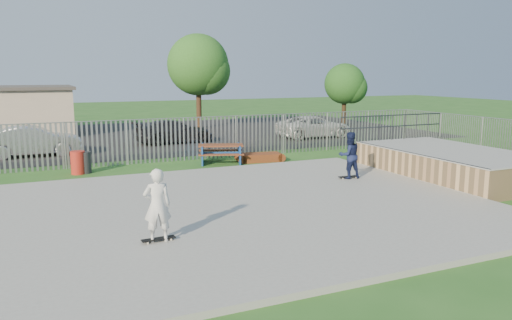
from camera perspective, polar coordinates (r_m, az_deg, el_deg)
name	(u,v)px	position (r m, az deg, el deg)	size (l,w,h in m)	color
ground	(236,210)	(14.97, -2.30, -5.78)	(120.00, 120.00, 0.00)	#2A5F20
concrete_slab	(236,208)	(14.95, -2.30, -5.50)	(15.00, 12.00, 0.15)	gray
quarter_pipe	(451,163)	(20.98, 21.39, -0.35)	(5.50, 7.05, 2.19)	tan
fence	(216,153)	(19.30, -4.62, 0.80)	(26.04, 16.02, 2.00)	gray
picnic_table	(221,154)	(22.73, -4.04, 0.74)	(2.43, 2.20, 0.85)	brown
funbox	(260,157)	(23.11, 0.45, 0.30)	(1.96, 1.17, 0.37)	#652E16
trash_bin_red	(78,163)	(21.43, -19.68, -0.28)	(0.56, 0.56, 0.94)	#B1261B
trash_bin_grey	(85,162)	(21.53, -19.01, -0.27)	(0.53, 0.53, 0.88)	#28282B
parking_lot	(126,137)	(33.08, -14.61, 2.59)	(40.00, 18.00, 0.02)	black
car_silver	(33,141)	(26.68, -24.11, 1.98)	(1.58, 4.52, 1.49)	silver
car_dark	(174,132)	(29.44, -9.36, 3.23)	(1.87, 4.60, 1.33)	black
car_white	(314,127)	(31.85, 6.66, 3.81)	(2.24, 4.87, 1.35)	silver
tree_mid	(198,65)	(37.04, -6.64, 10.74)	(4.45, 4.45, 6.86)	#462D1C
tree_right	(345,84)	(39.34, 10.10, 8.56)	(3.10, 3.10, 4.78)	#392817
skateboard_a	(349,177)	(19.04, 10.53, -1.94)	(0.81, 0.27, 0.08)	black
skateboard_b	(158,240)	(12.06, -11.08, -8.93)	(0.81, 0.25, 0.08)	black
skater_navy	(349,155)	(18.89, 10.61, 0.53)	(0.85, 0.66, 1.74)	#151D42
skater_white	(157,205)	(11.82, -11.22, -5.11)	(0.64, 0.42, 1.74)	white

